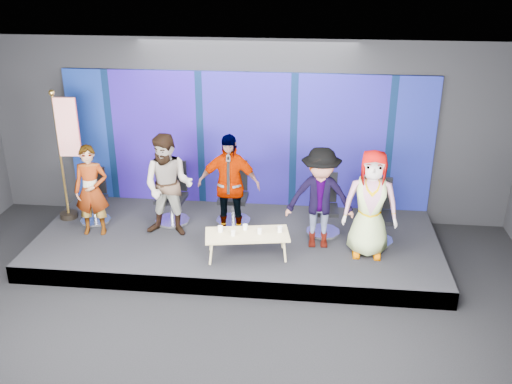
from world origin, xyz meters
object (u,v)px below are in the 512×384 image
Objects in this scene: chair_b at (173,203)px; panelist_e at (371,204)px; panelist_c at (229,186)px; chair_e at (376,222)px; flag_stand at (67,153)px; chair_d at (324,214)px; panelist_d at (320,198)px; panelist_a at (91,191)px; mug_a at (220,229)px; mug_d at (260,231)px; coffee_table at (247,235)px; mug_c at (245,227)px; mug_b at (233,233)px; panelist_b at (168,186)px; chair_c at (234,203)px; chair_a at (95,205)px; mug_e at (280,229)px.

chair_b is 0.63× the size of panelist_e.
chair_e is at bearing 0.22° from panelist_c.
flag_stand is (-5.35, 0.80, 0.39)m from panelist_e.
panelist_d is (-0.08, -0.50, 0.52)m from chair_d.
panelist_a is at bearing -151.04° from chair_b.
mug_a is 0.64m from mug_d.
panelist_e is 5.43m from flag_stand.
flag_stand is (-4.55, 0.59, 0.42)m from panelist_d.
panelist_c reaches higher than coffee_table.
panelist_a is at bearing 167.12° from mug_a.
panelist_d is 20.49× the size of mug_d.
mug_d is (0.20, 0.02, 0.08)m from coffee_table.
chair_e is 2.68m from mug_a.
mug_b is at bearing -125.37° from mug_c.
mug_c is at bearing -17.46° from panelist_b.
chair_b reaches higher than mug_a.
chair_c reaches higher than chair_b.
flag_stand is at bearing 159.93° from mug_a.
mug_a is (-0.03, -0.76, -0.46)m from panelist_c.
panelist_a is 0.90× the size of panelist_e.
chair_b is 1.58m from mug_a.
chair_c reaches higher than mug_c.
panelist_e reaches higher than mug_c.
chair_a reaches higher than mug_e.
chair_b is 3.62m from panelist_e.
panelist_b is 1.65× the size of chair_e.
chair_a reaches higher than mug_b.
panelist_c is at bearing -89.87° from chair_c.
panelist_d is at bearing -12.78° from flag_stand.
panelist_b is at bearing -2.91° from panelist_a.
panelist_d is 18.01× the size of mug_e.
panelist_e is (-0.17, -0.48, 0.53)m from chair_e.
flag_stand reaches higher than panelist_e.
mug_c is at bearing 154.80° from mug_d.
flag_stand is at bearing 170.54° from panelist_b.
panelist_d is 1.13m from chair_e.
panelist_e is 1.26× the size of coffee_table.
chair_b is at bearing 102.49° from panelist_b.
mug_c is (0.39, 0.12, -0.00)m from mug_a.
chair_b is at bearing 174.63° from chair_d.
panelist_d is 0.85m from mug_e.
coffee_table is 0.54m from mug_e.
panelist_e is at bearing -11.15° from panelist_c.
coffee_table is (-1.15, -0.51, -0.49)m from panelist_d.
mug_a is 1.09× the size of mug_c.
mug_e is 0.04× the size of flag_stand.
mug_c reaches higher than mug_d.
panelist_b reaches higher than chair_d.
chair_c is at bearing 98.06° from mug_b.
mug_a is at bearing -170.77° from panelist_e.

